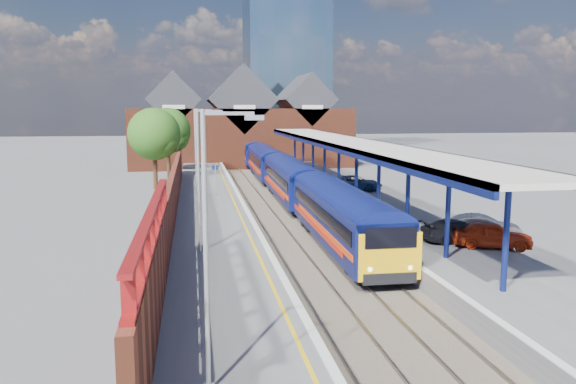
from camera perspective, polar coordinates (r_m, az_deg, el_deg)
name	(u,v)px	position (r m, az deg, el deg)	size (l,w,h in m)	color
ground	(267,195)	(52.32, -2.13, -0.33)	(240.00, 240.00, 0.00)	#5B5B5E
ballast_bed	(285,215)	(42.57, -0.36, -2.32)	(6.00, 76.00, 0.06)	#473D33
rails	(285,214)	(42.55, -0.36, -2.20)	(4.51, 76.00, 0.14)	slate
left_platform	(211,211)	(41.96, -7.79, -1.91)	(5.00, 76.00, 1.00)	#565659
right_platform	(361,206)	(43.84, 7.41, -1.45)	(6.00, 76.00, 1.00)	#565659
coping_left	(243,203)	(42.00, -4.60, -1.12)	(0.30, 76.00, 0.05)	silver
coping_right	(325,201)	(43.01, 3.79, -0.88)	(0.30, 76.00, 0.05)	silver
yellow_line	(235,203)	(41.96, -5.42, -1.16)	(0.14, 76.00, 0.01)	yellow
train	(277,168)	(56.04, -1.14, 2.45)	(3.06, 65.94, 3.45)	#0B1350
canopy	(348,144)	(45.00, 6.16, 4.92)	(4.50, 52.00, 4.48)	#0D1750
lamp_post_a	(211,236)	(13.61, -7.81, -4.42)	(1.48, 0.18, 7.00)	#A5A8AA
lamp_post_b	(201,172)	(27.43, -8.79, 2.06)	(1.48, 0.18, 7.00)	#A5A8AA
lamp_post_c	(198,148)	(43.37, -9.15, 4.39)	(1.48, 0.18, 7.00)	#A5A8AA
lamp_post_d	(196,138)	(59.34, -9.31, 5.46)	(1.48, 0.18, 7.00)	#A5A8AA
platform_sign	(215,175)	(45.61, -7.39, 1.72)	(0.55, 0.08, 2.50)	#A5A8AA
brick_wall	(172,200)	(35.27, -11.73, -0.76)	(0.35, 50.00, 3.86)	maroon
station_building	(241,127)	(79.59, -4.82, 6.62)	(30.00, 12.12, 13.78)	maroon
glass_tower	(285,39)	(103.36, -0.27, 15.26)	(14.20, 14.20, 40.30)	slate
tree_near	(156,136)	(57.34, -13.31, 5.60)	(5.20, 5.20, 8.10)	#382314
tree_far	(169,132)	(65.27, -11.99, 5.97)	(5.20, 5.20, 8.10)	#382314
parked_car_red	(492,235)	(30.35, 20.04, -4.11)	(1.56, 3.89, 1.32)	#9F260D
parked_car_silver	(482,228)	(31.96, 19.11, -3.43)	(1.42, 4.07, 1.34)	#BABBBF
parked_car_dark	(458,231)	(31.22, 16.87, -3.77)	(1.64, 4.03, 1.17)	black
parked_car_blue	(356,183)	(48.70, 6.88, 0.90)	(2.10, 4.56, 1.27)	navy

